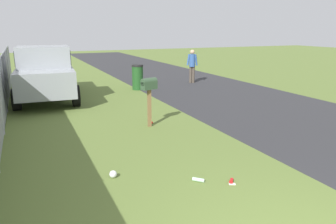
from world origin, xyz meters
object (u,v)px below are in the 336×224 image
object	(u,v)px
trash_bin	(138,77)
pickup_truck	(45,71)
mailbox	(149,88)
pedestrian	(192,64)

from	to	relation	value
trash_bin	pickup_truck	bearing A→B (deg)	98.32
mailbox	pickup_truck	size ratio (longest dim) A/B	0.26
pickup_truck	trash_bin	xyz separation A→B (m)	(0.58, -3.97, -0.53)
trash_bin	pedestrian	size ratio (longest dim) A/B	0.67
trash_bin	mailbox	bearing A→B (deg)	164.35
trash_bin	pedestrian	bearing A→B (deg)	-77.80
mailbox	pedestrian	bearing A→B (deg)	-53.89
mailbox	pickup_truck	distance (m)	5.59
pickup_truck	pedestrian	size ratio (longest dim) A/B	3.20
pedestrian	mailbox	bearing A→B (deg)	177.69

